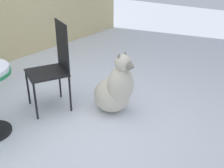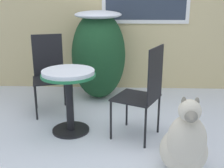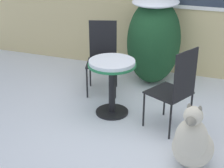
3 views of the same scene
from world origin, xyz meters
name	(u,v)px [view 3 (image 3 of 3)]	position (x,y,z in m)	size (l,w,h in m)	color
ground_plane	(136,138)	(0.00, 0.00, 0.00)	(16.00, 16.00, 0.00)	white
shrub_left	(154,39)	(-0.25, 1.69, 0.71)	(0.82, 0.98, 1.34)	#194223
patio_table	(112,74)	(-0.48, 0.47, 0.57)	(0.61, 0.61, 0.75)	black
patio_chair_near_table	(102,55)	(-0.88, 1.12, 0.56)	(0.56, 0.56, 1.05)	black
patio_chair_far_side	(175,88)	(0.36, 0.34, 0.56)	(0.59, 0.59, 1.05)	black
dog	(192,143)	(0.68, -0.32, 0.29)	(0.46, 0.64, 0.77)	beige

